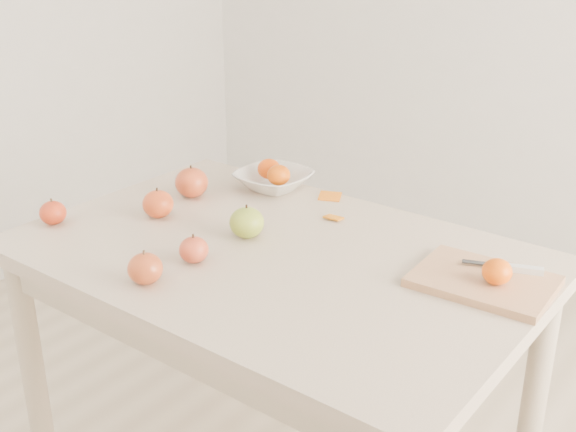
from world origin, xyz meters
The scene contains 15 objects.
table centered at (0.00, 0.00, 0.65)m, with size 1.20×0.80×0.75m.
cutting_board centered at (0.46, 0.13, 0.76)m, with size 0.28×0.21×0.02m, color tan.
board_tangerine centered at (0.49, 0.12, 0.80)m, with size 0.06×0.06×0.05m, color #D83D07.
fruit_bowl centered at (-0.26, 0.32, 0.78)m, with size 0.21×0.21×0.05m, color silver.
bowl_tangerine_near centered at (-0.28, 0.33, 0.80)m, with size 0.07×0.07×0.06m, color #CF5507.
bowl_tangerine_far centered at (-0.23, 0.31, 0.80)m, with size 0.07×0.07×0.06m, color #D55607.
orange_peel_a centered at (-0.09, 0.35, 0.75)m, with size 0.06×0.04×0.00m, color orange.
orange_peel_b centered at (0.00, 0.24, 0.75)m, with size 0.04×0.04×0.00m, color orange.
paring_knife centered at (0.50, 0.20, 0.78)m, with size 0.17×0.07×0.01m.
apple_green centered at (-0.10, 0.02, 0.79)m, with size 0.08×0.08×0.08m, color olive.
apple_red_b centered at (-0.36, -0.03, 0.79)m, with size 0.08×0.08×0.07m, color #9B0909.
apple_red_c centered at (-0.12, -0.29, 0.78)m, with size 0.08×0.08×0.07m, color maroon.
apple_red_a centered at (-0.40, 0.13, 0.79)m, with size 0.09×0.09×0.08m, color maroon.
apple_red_d centered at (-0.54, -0.22, 0.78)m, with size 0.07×0.07×0.06m, color #9D1010.
apple_red_e centered at (-0.11, -0.16, 0.78)m, with size 0.07×0.07×0.06m, color maroon.
Camera 1 is at (0.95, -1.19, 1.47)m, focal length 45.00 mm.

